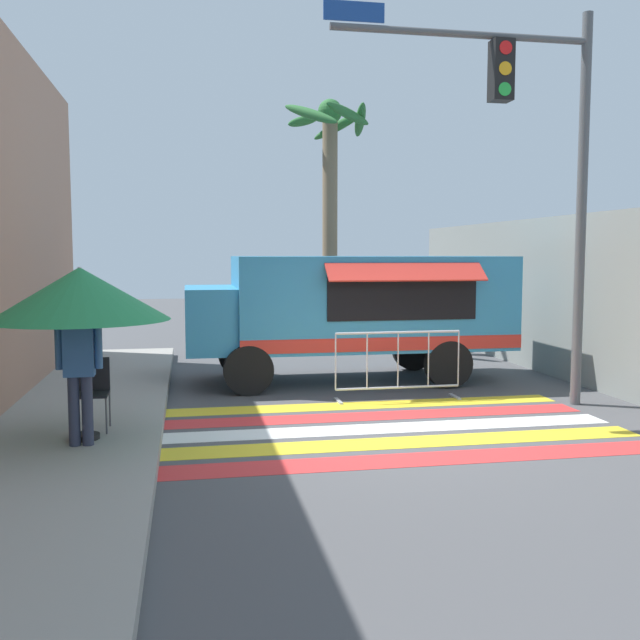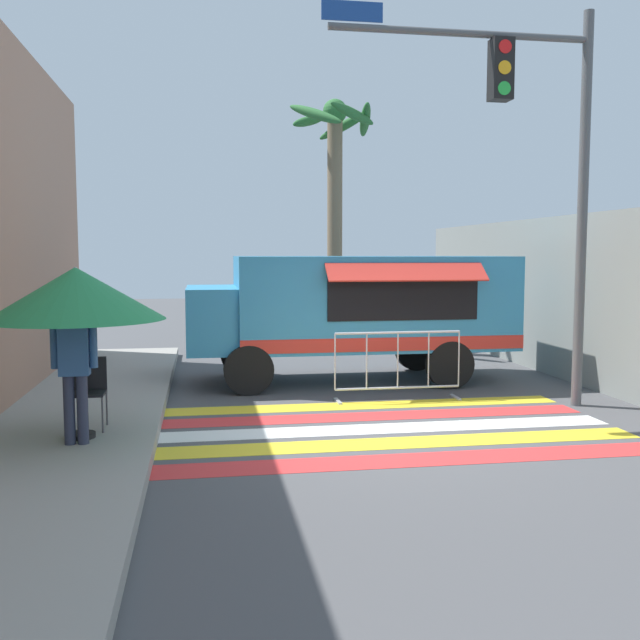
{
  "view_description": "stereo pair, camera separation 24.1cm",
  "coord_description": "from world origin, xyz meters",
  "px_view_note": "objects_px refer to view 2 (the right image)",
  "views": [
    {
      "loc": [
        -2.71,
        -9.21,
        2.41
      ],
      "look_at": [
        -0.52,
        2.53,
        1.3
      ],
      "focal_mm": 40.0,
      "sensor_mm": 36.0,
      "label": 1
    },
    {
      "loc": [
        -2.48,
        -9.25,
        2.41
      ],
      "look_at": [
        -0.52,
        2.53,
        1.3
      ],
      "focal_mm": 40.0,
      "sensor_mm": 36.0,
      "label": 2
    }
  ],
  "objects_px": {
    "food_truck": "(348,306)",
    "folding_chair": "(88,386)",
    "barricade_front": "(398,366)",
    "palm_tree": "(335,183)",
    "traffic_signal_pole": "(536,140)",
    "patio_umbrella": "(76,294)",
    "vendor_person": "(74,360)"
  },
  "relations": [
    {
      "from": "traffic_signal_pole",
      "to": "vendor_person",
      "type": "relative_size",
      "value": 3.49
    },
    {
      "from": "food_truck",
      "to": "palm_tree",
      "type": "bearing_deg",
      "value": 82.38
    },
    {
      "from": "food_truck",
      "to": "palm_tree",
      "type": "distance_m",
      "value": 5.29
    },
    {
      "from": "palm_tree",
      "to": "vendor_person",
      "type": "bearing_deg",
      "value": -117.99
    },
    {
      "from": "food_truck",
      "to": "vendor_person",
      "type": "relative_size",
      "value": 3.43
    },
    {
      "from": "vendor_person",
      "to": "barricade_front",
      "type": "height_order",
      "value": "vendor_person"
    },
    {
      "from": "folding_chair",
      "to": "barricade_front",
      "type": "xyz_separation_m",
      "value": [
        4.63,
        1.86,
        -0.15
      ]
    },
    {
      "from": "food_truck",
      "to": "patio_umbrella",
      "type": "distance_m",
      "value": 5.98
    },
    {
      "from": "folding_chair",
      "to": "barricade_front",
      "type": "height_order",
      "value": "barricade_front"
    },
    {
      "from": "vendor_person",
      "to": "patio_umbrella",
      "type": "bearing_deg",
      "value": 102.85
    },
    {
      "from": "palm_tree",
      "to": "barricade_front",
      "type": "bearing_deg",
      "value": -91.25
    },
    {
      "from": "traffic_signal_pole",
      "to": "palm_tree",
      "type": "height_order",
      "value": "palm_tree"
    },
    {
      "from": "traffic_signal_pole",
      "to": "folding_chair",
      "type": "xyz_separation_m",
      "value": [
        -6.53,
        -0.98,
        -3.41
      ]
    },
    {
      "from": "patio_umbrella",
      "to": "folding_chair",
      "type": "bearing_deg",
      "value": 86.57
    },
    {
      "from": "patio_umbrella",
      "to": "vendor_person",
      "type": "bearing_deg",
      "value": -88.66
    },
    {
      "from": "folding_chair",
      "to": "vendor_person",
      "type": "height_order",
      "value": "vendor_person"
    },
    {
      "from": "vendor_person",
      "to": "palm_tree",
      "type": "xyz_separation_m",
      "value": [
        4.79,
        9.01,
        2.99
      ]
    },
    {
      "from": "vendor_person",
      "to": "palm_tree",
      "type": "relative_size",
      "value": 0.28
    },
    {
      "from": "patio_umbrella",
      "to": "barricade_front",
      "type": "relative_size",
      "value": 0.99
    },
    {
      "from": "palm_tree",
      "to": "patio_umbrella",
      "type": "bearing_deg",
      "value": -118.82
    },
    {
      "from": "vendor_person",
      "to": "food_truck",
      "type": "bearing_deg",
      "value": 58.68
    },
    {
      "from": "palm_tree",
      "to": "folding_chair",
      "type": "bearing_deg",
      "value": -120.12
    },
    {
      "from": "barricade_front",
      "to": "palm_tree",
      "type": "xyz_separation_m",
      "value": [
        0.14,
        6.36,
        3.6
      ]
    },
    {
      "from": "patio_umbrella",
      "to": "folding_chair",
      "type": "height_order",
      "value": "patio_umbrella"
    },
    {
      "from": "folding_chair",
      "to": "palm_tree",
      "type": "xyz_separation_m",
      "value": [
        4.77,
        8.22,
        3.44
      ]
    },
    {
      "from": "food_truck",
      "to": "traffic_signal_pole",
      "type": "distance_m",
      "value": 4.52
    },
    {
      "from": "folding_chair",
      "to": "barricade_front",
      "type": "bearing_deg",
      "value": 21.22
    },
    {
      "from": "barricade_front",
      "to": "traffic_signal_pole",
      "type": "bearing_deg",
      "value": -24.72
    },
    {
      "from": "food_truck",
      "to": "folding_chair",
      "type": "bearing_deg",
      "value": -138.2
    },
    {
      "from": "patio_umbrella",
      "to": "vendor_person",
      "type": "xyz_separation_m",
      "value": [
        0.01,
        -0.29,
        -0.76
      ]
    },
    {
      "from": "traffic_signal_pole",
      "to": "barricade_front",
      "type": "distance_m",
      "value": 4.13
    },
    {
      "from": "traffic_signal_pole",
      "to": "patio_umbrella",
      "type": "bearing_deg",
      "value": -167.22
    }
  ]
}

